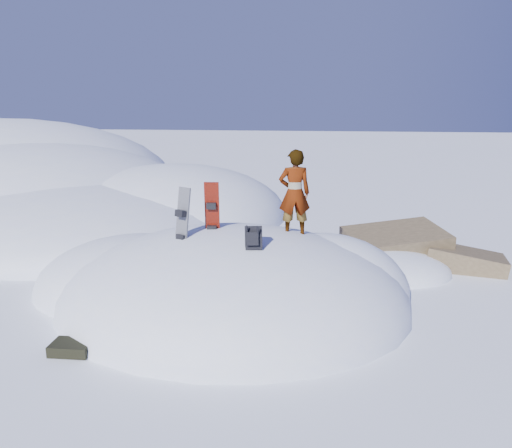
# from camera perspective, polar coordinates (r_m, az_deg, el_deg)

# --- Properties ---
(ground) EXTENTS (120.00, 120.00, 0.00)m
(ground) POSITION_cam_1_polar(r_m,az_deg,el_deg) (10.17, -2.69, -9.00)
(ground) COLOR white
(ground) RESTS_ON ground
(snow_mound) EXTENTS (8.00, 6.00, 3.00)m
(snow_mound) POSITION_cam_1_polar(r_m,az_deg,el_deg) (10.41, -3.40, -8.43)
(snow_mound) COLOR white
(snow_mound) RESTS_ON ground
(snow_ridge) EXTENTS (21.50, 18.50, 6.40)m
(snow_ridge) POSITION_cam_1_polar(r_m,az_deg,el_deg) (22.95, -24.43, 2.71)
(snow_ridge) COLOR white
(snow_ridge) RESTS_ON ground
(rock_outcrop) EXTENTS (4.68, 4.41, 1.68)m
(rock_outcrop) POSITION_cam_1_polar(r_m,az_deg,el_deg) (12.99, 16.22, -4.34)
(rock_outcrop) COLOR brown
(rock_outcrop) RESTS_ON ground
(snowboard_red) EXTENTS (0.30, 0.19, 1.55)m
(snowboard_red) POSITION_cam_1_polar(r_m,az_deg,el_deg) (9.94, -5.03, 0.50)
(snowboard_red) COLOR #AB1A09
(snowboard_red) RESTS_ON snow_mound
(snowboard_dark) EXTENTS (0.39, 0.38, 1.57)m
(snowboard_dark) POSITION_cam_1_polar(r_m,az_deg,el_deg) (9.51, -8.50, -0.47)
(snowboard_dark) COLOR black
(snowboard_dark) RESTS_ON snow_mound
(backpack) EXTENTS (0.35, 0.39, 0.49)m
(backpack) POSITION_cam_1_polar(r_m,az_deg,el_deg) (8.80, -0.31, -1.59)
(backpack) COLOR black
(backpack) RESTS_ON snow_mound
(gear_pile) EXTENTS (0.83, 0.63, 0.23)m
(gear_pile) POSITION_cam_1_polar(r_m,az_deg,el_deg) (8.77, -19.92, -12.97)
(gear_pile) COLOR black
(gear_pile) RESTS_ON ground
(person) EXTENTS (0.70, 0.54, 1.74)m
(person) POSITION_cam_1_polar(r_m,az_deg,el_deg) (9.91, 4.42, 3.53)
(person) COLOR slate
(person) RESTS_ON snow_mound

